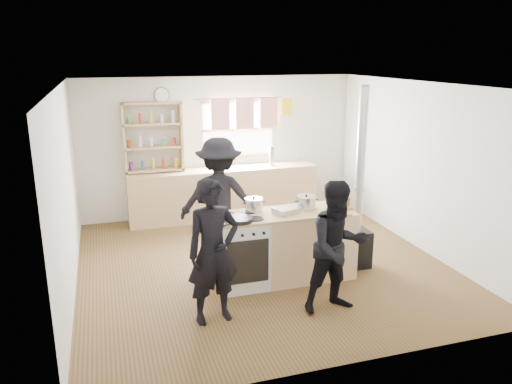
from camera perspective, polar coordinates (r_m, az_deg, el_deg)
ground at (r=7.17m, az=0.64°, el=-8.25°), size 5.00×5.00×0.01m
back_counter at (r=9.03m, az=-3.67°, el=-0.10°), size 3.40×0.55×0.90m
shelving_unit at (r=8.72m, az=-11.71°, el=6.20°), size 1.00×0.28×1.20m
thermos at (r=9.13m, az=1.79°, el=4.04°), size 0.10×0.10×0.32m
cooking_island at (r=6.55m, az=3.35°, el=-6.18°), size 1.97×0.64×0.93m
skillet_greens at (r=6.04m, az=-1.88°, el=-3.13°), size 0.45×0.45×0.05m
roast_tray at (r=6.35m, az=3.46°, el=-2.07°), size 0.36×0.32×0.07m
stockpot_stove at (r=6.41m, az=-0.24°, el=-1.45°), size 0.24×0.24×0.19m
stockpot_counter at (r=6.54m, az=5.77°, el=-1.17°), size 0.26×0.26×0.20m
bread_board at (r=6.68m, az=9.62°, el=-1.26°), size 0.30×0.22×0.12m
flue_heater at (r=7.02m, az=11.49°, el=-3.40°), size 0.35×0.35×2.50m
person_near_left at (r=5.47m, az=-4.92°, el=-6.83°), size 0.65×0.48×1.63m
person_near_right at (r=5.75m, az=9.33°, el=-6.26°), size 0.79×0.63×1.55m
person_far at (r=7.19m, az=-4.21°, el=-0.70°), size 1.26×0.92×1.76m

